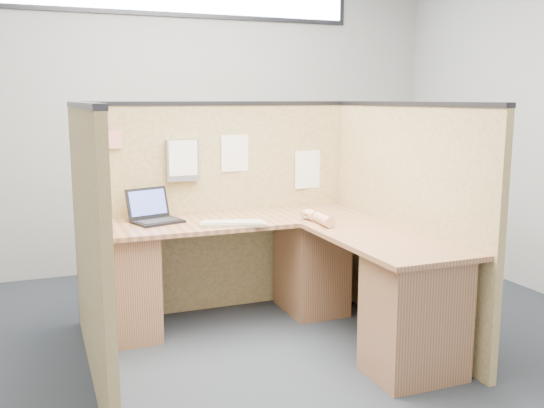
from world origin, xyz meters
name	(u,v)px	position (x,y,z in m)	size (l,w,h in m)	color
floor	(269,357)	(0.00, 0.00, 0.00)	(5.00, 5.00, 0.00)	#21252E
wall_back	(179,115)	(0.00, 2.25, 1.40)	(5.00, 5.00, 0.00)	#A0A2A5
cubicle_partitions	(245,220)	(0.00, 0.43, 0.77)	(2.06, 1.83, 1.53)	olive
l_desk	(279,279)	(0.18, 0.29, 0.39)	(1.95, 1.75, 0.73)	brown
laptop	(156,213)	(-0.51, 0.80, 0.78)	(0.36, 0.37, 0.22)	black
keyboard	(233,223)	(-0.07, 0.48, 0.74)	(0.45, 0.26, 0.03)	#9D957A
mouse	(309,216)	(0.48, 0.48, 0.75)	(0.11, 0.06, 0.04)	#B6B6BA
hand_forearm	(319,218)	(0.49, 0.34, 0.77)	(0.11, 0.38, 0.08)	tan
blue_poster	(92,131)	(-0.88, 0.97, 1.34)	(0.20, 0.00, 0.26)	#22299E
american_flag	(104,141)	(-0.81, 0.96, 1.27)	(0.19, 0.01, 0.33)	olive
file_holder	(183,160)	(-0.28, 0.94, 1.12)	(0.23, 0.05, 0.29)	slate
paper_left	(235,153)	(0.11, 0.97, 1.16)	(0.21, 0.00, 0.27)	white
paper_right	(308,170)	(0.70, 0.97, 1.01)	(0.23, 0.00, 0.29)	white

